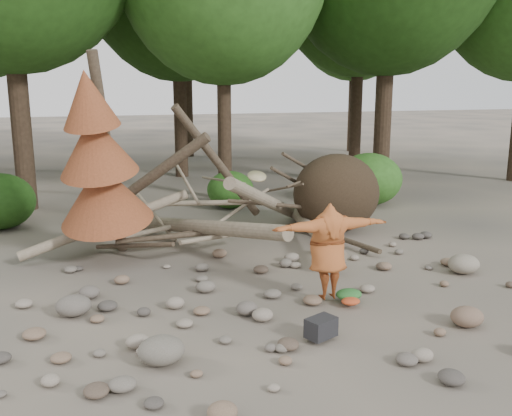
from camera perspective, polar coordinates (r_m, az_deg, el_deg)
name	(u,v)px	position (r m, az deg, el deg)	size (l,w,h in m)	color
ground	(305,305)	(9.85, 4.93, -9.64)	(120.00, 120.00, 0.00)	#514C44
deadfall_pile	(316,197)	(14.09, 6.01, 1.14)	(8.55, 5.24, 3.30)	#332619
dead_conifer	(99,163)	(11.90, -15.43, 4.34)	(2.06, 2.16, 4.35)	#4C3F30
bush_mid	(230,190)	(17.07, -2.57, 1.84)	(1.40, 1.40, 1.12)	#285819
bush_right	(369,179)	(17.86, 11.25, 2.86)	(2.00, 2.00, 1.60)	#326920
frisbee_thrower	(328,251)	(9.73, 7.22, -4.27)	(2.61, 0.91, 2.33)	#A65225
backpack	(321,331)	(8.55, 6.51, -12.14)	(0.44, 0.29, 0.29)	black
cloth_green	(349,297)	(10.05, 9.26, -8.77)	(0.46, 0.38, 0.17)	#29662A
cloth_orange	(351,304)	(9.82, 9.44, -9.45)	(0.32, 0.26, 0.12)	#B1401E
boulder_front_left	(161,350)	(7.96, -9.45, -13.85)	(0.63, 0.57, 0.38)	#696357
boulder_front_right	(467,317)	(9.54, 20.35, -10.15)	(0.52, 0.47, 0.31)	#775D4A
boulder_mid_right	(464,264)	(12.03, 20.06, -5.28)	(0.63, 0.57, 0.38)	gray
boulder_mid_left	(73,306)	(9.79, -17.79, -9.28)	(0.57, 0.51, 0.34)	#625B53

